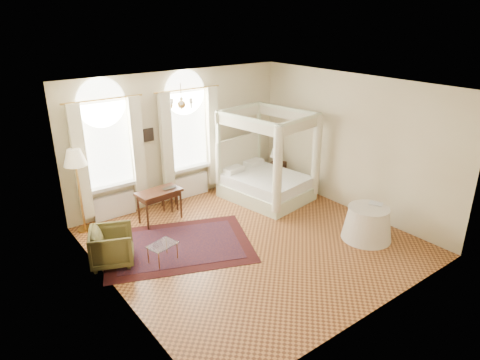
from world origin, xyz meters
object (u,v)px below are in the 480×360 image
object	(u,v)px
canopy_bed	(267,179)
nightstand	(277,172)
writing_desk	(159,195)
coffee_table	(162,246)
armchair	(112,246)
floor_lamp	(75,162)
stool	(169,192)
side_table	(367,223)

from	to	relation	value
canopy_bed	nightstand	distance (m)	1.20
canopy_bed	writing_desk	distance (m)	2.89
nightstand	coffee_table	size ratio (longest dim) A/B	0.96
nightstand	writing_desk	xyz separation A→B (m)	(-3.81, -0.17, 0.35)
writing_desk	armchair	world-z (taller)	writing_desk
nightstand	floor_lamp	world-z (taller)	floor_lamp
stool	side_table	distance (m)	4.76
canopy_bed	coffee_table	xyz separation A→B (m)	(-3.63, -1.12, -0.19)
coffee_table	canopy_bed	bearing A→B (deg)	17.17
stool	nightstand	bearing A→B (deg)	-5.53
armchair	stool	bearing A→B (deg)	-30.03
nightstand	floor_lamp	distance (m)	5.58
nightstand	stool	distance (m)	3.32
armchair	floor_lamp	xyz separation A→B (m)	(0.00, 1.69, 1.26)
canopy_bed	side_table	xyz separation A→B (m)	(0.33, -2.96, -0.17)
floor_lamp	armchair	bearing A→B (deg)	-90.00
stool	floor_lamp	size ratio (longest dim) A/B	0.30
coffee_table	side_table	xyz separation A→B (m)	(3.96, -1.83, 0.02)
coffee_table	side_table	distance (m)	4.37
side_table	canopy_bed	bearing A→B (deg)	96.46
canopy_bed	coffee_table	bearing A→B (deg)	-162.83
canopy_bed	floor_lamp	size ratio (longest dim) A/B	1.24
nightstand	side_table	world-z (taller)	side_table
writing_desk	side_table	world-z (taller)	writing_desk
canopy_bed	stool	world-z (taller)	canopy_bed
canopy_bed	side_table	world-z (taller)	canopy_bed
armchair	floor_lamp	distance (m)	2.11
coffee_table	writing_desk	bearing A→B (deg)	64.22
armchair	side_table	xyz separation A→B (m)	(4.76, -2.38, -0.01)
armchair	floor_lamp	world-z (taller)	floor_lamp
canopy_bed	stool	bearing A→B (deg)	157.06
floor_lamp	side_table	bearing A→B (deg)	-40.53
armchair	side_table	size ratio (longest dim) A/B	0.76
armchair	coffee_table	bearing A→B (deg)	-101.02
stool	armchair	distance (m)	2.61
canopy_bed	writing_desk	size ratio (longest dim) A/B	2.26
writing_desk	coffee_table	xyz separation A→B (m)	(-0.78, -1.62, -0.31)
stool	floor_lamp	bearing A→B (deg)	176.47
canopy_bed	armchair	world-z (taller)	canopy_bed
nightstand	stool	xyz separation A→B (m)	(-3.31, 0.32, 0.13)
canopy_bed	coffee_table	distance (m)	3.80
writing_desk	floor_lamp	xyz separation A→B (m)	(-1.59, 0.61, 0.98)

